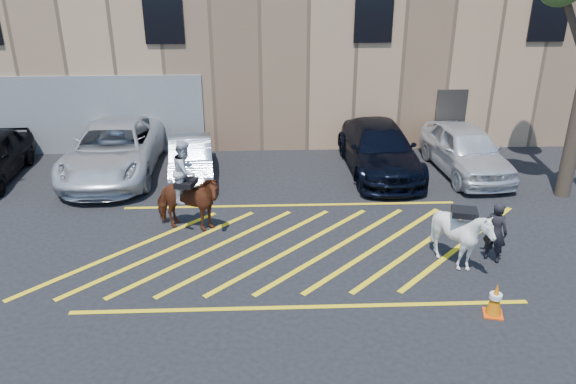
{
  "coord_description": "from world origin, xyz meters",
  "views": [
    {
      "loc": [
        -0.68,
        -12.45,
        6.85
      ],
      "look_at": [
        -0.16,
        0.2,
        1.3
      ],
      "focal_mm": 35.0,
      "sensor_mm": 36.0,
      "label": 1
    }
  ],
  "objects_px": {
    "car_white_pickup": "(114,149)",
    "handler": "(495,232)",
    "mounted_bay": "(187,195)",
    "saddled_white": "(461,236)",
    "car_silver_sedan": "(191,159)",
    "traffic_cone": "(495,299)",
    "car_blue_suv": "(379,148)",
    "car_white_suv": "(466,150)"
  },
  "relations": [
    {
      "from": "car_white_pickup",
      "to": "traffic_cone",
      "type": "bearing_deg",
      "value": -41.81
    },
    {
      "from": "car_white_pickup",
      "to": "car_white_suv",
      "type": "height_order",
      "value": "car_white_pickup"
    },
    {
      "from": "car_silver_sedan",
      "to": "car_white_suv",
      "type": "bearing_deg",
      "value": -6.02
    },
    {
      "from": "car_white_suv",
      "to": "traffic_cone",
      "type": "height_order",
      "value": "car_white_suv"
    },
    {
      "from": "saddled_white",
      "to": "traffic_cone",
      "type": "bearing_deg",
      "value": -86.06
    },
    {
      "from": "handler",
      "to": "car_white_suv",
      "type": "bearing_deg",
      "value": -60.84
    },
    {
      "from": "car_silver_sedan",
      "to": "car_blue_suv",
      "type": "relative_size",
      "value": 0.73
    },
    {
      "from": "car_white_suv",
      "to": "mounted_bay",
      "type": "xyz_separation_m",
      "value": [
        -8.56,
        -3.78,
        0.22
      ]
    },
    {
      "from": "car_white_suv",
      "to": "traffic_cone",
      "type": "distance_m",
      "value": 8.03
    },
    {
      "from": "car_white_suv",
      "to": "mounted_bay",
      "type": "distance_m",
      "value": 9.36
    },
    {
      "from": "mounted_bay",
      "to": "saddled_white",
      "type": "distance_m",
      "value": 6.81
    },
    {
      "from": "car_silver_sedan",
      "to": "mounted_bay",
      "type": "distance_m",
      "value": 3.7
    },
    {
      "from": "car_blue_suv",
      "to": "handler",
      "type": "xyz_separation_m",
      "value": [
        1.6,
        -5.93,
        -0.01
      ]
    },
    {
      "from": "car_blue_suv",
      "to": "handler",
      "type": "distance_m",
      "value": 6.14
    },
    {
      "from": "car_white_pickup",
      "to": "saddled_white",
      "type": "height_order",
      "value": "car_white_pickup"
    },
    {
      "from": "car_silver_sedan",
      "to": "traffic_cone",
      "type": "xyz_separation_m",
      "value": [
        6.95,
        -7.67,
        -0.27
      ]
    },
    {
      "from": "traffic_cone",
      "to": "car_silver_sedan",
      "type": "bearing_deg",
      "value": 132.19
    },
    {
      "from": "car_blue_suv",
      "to": "mounted_bay",
      "type": "relative_size",
      "value": 2.14
    },
    {
      "from": "car_white_pickup",
      "to": "saddled_white",
      "type": "bearing_deg",
      "value": -34.99
    },
    {
      "from": "car_silver_sedan",
      "to": "car_blue_suv",
      "type": "distance_m",
      "value": 6.14
    },
    {
      "from": "car_white_pickup",
      "to": "car_silver_sedan",
      "type": "bearing_deg",
      "value": -12.51
    },
    {
      "from": "handler",
      "to": "traffic_cone",
      "type": "xyz_separation_m",
      "value": [
        -0.77,
        -2.14,
        -0.39
      ]
    },
    {
      "from": "car_white_suv",
      "to": "car_white_pickup",
      "type": "bearing_deg",
      "value": 173.39
    },
    {
      "from": "car_blue_suv",
      "to": "traffic_cone",
      "type": "relative_size",
      "value": 7.23
    },
    {
      "from": "car_white_suv",
      "to": "car_silver_sedan",
      "type": "bearing_deg",
      "value": 176.13
    },
    {
      "from": "saddled_white",
      "to": "car_silver_sedan",
      "type": "bearing_deg",
      "value": 139.69
    },
    {
      "from": "handler",
      "to": "mounted_bay",
      "type": "distance_m",
      "value": 7.61
    },
    {
      "from": "car_white_pickup",
      "to": "car_blue_suv",
      "type": "bearing_deg",
      "value": -1.8
    },
    {
      "from": "mounted_bay",
      "to": "saddled_white",
      "type": "bearing_deg",
      "value": -18.12
    },
    {
      "from": "car_silver_sedan",
      "to": "traffic_cone",
      "type": "height_order",
      "value": "car_silver_sedan"
    },
    {
      "from": "car_silver_sedan",
      "to": "handler",
      "type": "bearing_deg",
      "value": -42.36
    },
    {
      "from": "car_blue_suv",
      "to": "mounted_bay",
      "type": "distance_m",
      "value": 7.06
    },
    {
      "from": "car_white_pickup",
      "to": "saddled_white",
      "type": "xyz_separation_m",
      "value": [
        9.35,
        -6.3,
        -0.03
      ]
    },
    {
      "from": "car_white_pickup",
      "to": "car_silver_sedan",
      "type": "relative_size",
      "value": 1.54
    },
    {
      "from": "mounted_bay",
      "to": "handler",
      "type": "bearing_deg",
      "value": -14.19
    },
    {
      "from": "car_white_pickup",
      "to": "handler",
      "type": "bearing_deg",
      "value": -31.55
    },
    {
      "from": "handler",
      "to": "car_white_pickup",
      "type": "bearing_deg",
      "value": 10.49
    },
    {
      "from": "car_silver_sedan",
      "to": "traffic_cone",
      "type": "relative_size",
      "value": 5.26
    },
    {
      "from": "mounted_bay",
      "to": "traffic_cone",
      "type": "height_order",
      "value": "mounted_bay"
    },
    {
      "from": "car_silver_sedan",
      "to": "car_white_suv",
      "type": "height_order",
      "value": "car_white_suv"
    },
    {
      "from": "car_silver_sedan",
      "to": "saddled_white",
      "type": "height_order",
      "value": "saddled_white"
    },
    {
      "from": "car_white_pickup",
      "to": "car_blue_suv",
      "type": "height_order",
      "value": "car_white_pickup"
    }
  ]
}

